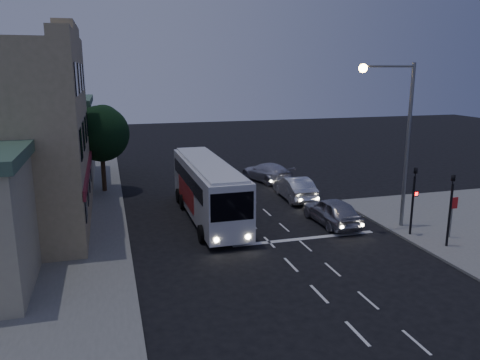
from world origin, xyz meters
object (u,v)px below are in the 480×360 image
object	(u,v)px
car_sedan_a	(295,188)
regulatory_sign	(453,211)
traffic_signal_side	(451,202)
car_sedan_b	(267,172)
street_tree	(101,131)
traffic_signal_main	(414,193)
streetlight	(398,127)
tour_bus	(208,188)
car_suv	(332,211)

from	to	relation	value
car_sedan_a	regulatory_sign	distance (m)	10.85
car_sedan_a	regulatory_sign	xyz separation A→B (m)	(4.83, -9.69, 0.80)
traffic_signal_side	car_sedan_b	bearing A→B (deg)	103.58
car_sedan_b	street_tree	distance (m)	13.13
traffic_signal_side	regulatory_sign	world-z (taller)	traffic_signal_side
car_sedan_b	street_tree	xyz separation A→B (m)	(-12.58, -0.04, 3.75)
traffic_signal_side	street_tree	distance (m)	23.24
traffic_signal_main	regulatory_sign	size ratio (longest dim) A/B	1.86
regulatory_sign	streetlight	bearing A→B (deg)	128.75
regulatory_sign	traffic_signal_side	bearing A→B (deg)	-136.08
tour_bus	traffic_signal_main	bearing A→B (deg)	-32.34
tour_bus	traffic_signal_side	world-z (taller)	traffic_signal_side
car_sedan_a	traffic_signal_side	distance (m)	11.43
car_sedan_b	regulatory_sign	world-z (taller)	regulatory_sign
tour_bus	streetlight	xyz separation A→B (m)	(9.53, -4.71, 3.86)
car_suv	traffic_signal_side	size ratio (longest dim) A/B	1.13
traffic_signal_main	regulatory_sign	xyz separation A→B (m)	(1.70, -1.01, -0.82)
traffic_signal_main	traffic_signal_side	distance (m)	2.10
car_suv	street_tree	bearing A→B (deg)	-43.14
tour_bus	street_tree	distance (m)	10.44
streetlight	regulatory_sign	bearing A→B (deg)	-51.25
traffic_signal_side	regulatory_sign	size ratio (longest dim) A/B	1.86
tour_bus	regulatory_sign	size ratio (longest dim) A/B	5.16
street_tree	traffic_signal_side	bearing A→B (deg)	-44.50
tour_bus	street_tree	world-z (taller)	street_tree
car_sedan_b	traffic_signal_side	world-z (taller)	traffic_signal_side
car_sedan_a	traffic_signal_side	size ratio (longest dim) A/B	1.18
streetlight	car_suv	bearing A→B (deg)	150.88
tour_bus	car_suv	world-z (taller)	tour_bus
streetlight	street_tree	size ratio (longest dim) A/B	1.45
car_sedan_a	street_tree	world-z (taller)	street_tree
car_suv	streetlight	bearing A→B (deg)	149.25
traffic_signal_main	regulatory_sign	bearing A→B (deg)	-30.84
tour_bus	car_sedan_a	world-z (taller)	tour_bus
tour_bus	car_suv	bearing A→B (deg)	-25.31
car_suv	traffic_signal_side	distance (m)	6.51
traffic_signal_side	street_tree	xyz separation A→B (m)	(-16.51, 16.22, 2.08)
streetlight	street_tree	world-z (taller)	streetlight
regulatory_sign	streetlight	distance (m)	5.18
car_sedan_a	car_sedan_b	xyz separation A→B (m)	(-0.10, 5.61, -0.05)
car_sedan_b	traffic_signal_main	bearing A→B (deg)	86.04
traffic_signal_main	car_sedan_b	bearing A→B (deg)	102.73
traffic_signal_side	regulatory_sign	bearing A→B (deg)	43.92
car_sedan_a	car_sedan_b	size ratio (longest dim) A/B	0.94
traffic_signal_main	traffic_signal_side	size ratio (longest dim) A/B	1.00
car_suv	car_sedan_a	bearing A→B (deg)	-91.65
traffic_signal_main	street_tree	world-z (taller)	street_tree
car_suv	streetlight	distance (m)	5.94
traffic_signal_side	street_tree	size ratio (longest dim) A/B	0.66
tour_bus	car_suv	size ratio (longest dim) A/B	2.45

